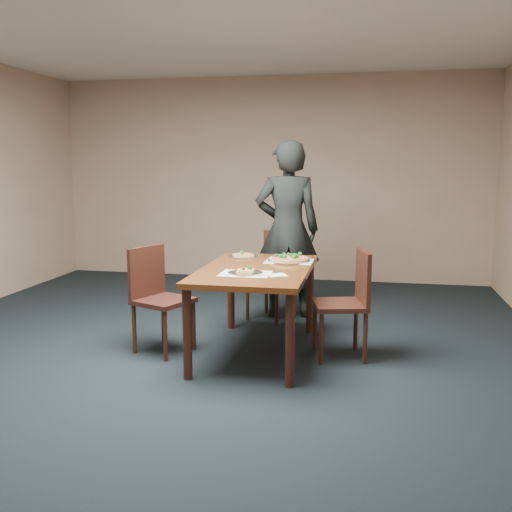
% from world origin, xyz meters
% --- Properties ---
extents(ground, '(8.00, 8.00, 0.00)m').
position_xyz_m(ground, '(0.00, 0.00, 0.00)').
color(ground, black).
rests_on(ground, ground).
extents(room_shell, '(8.00, 8.00, 8.00)m').
position_xyz_m(room_shell, '(0.00, 0.00, 1.74)').
color(room_shell, tan).
rests_on(room_shell, ground).
extents(dining_table, '(0.90, 1.50, 0.75)m').
position_xyz_m(dining_table, '(0.46, 0.74, 0.66)').
color(dining_table, '#4F260F').
rests_on(dining_table, ground).
extents(chair_far, '(0.55, 0.55, 0.91)m').
position_xyz_m(chair_far, '(0.43, 1.92, 0.52)').
color(chair_far, black).
rests_on(chair_far, ground).
extents(chair_left, '(0.55, 0.55, 0.91)m').
position_xyz_m(chair_left, '(-0.41, 0.66, 0.52)').
color(chair_left, black).
rests_on(chair_left, ground).
extents(chair_right, '(0.51, 0.51, 0.91)m').
position_xyz_m(chair_right, '(1.24, 0.80, 0.52)').
color(chair_right, black).
rests_on(chair_right, ground).
extents(diner, '(0.75, 0.56, 1.86)m').
position_xyz_m(diner, '(0.54, 2.02, 0.93)').
color(diner, black).
rests_on(diner, ground).
extents(placemat_main, '(0.42, 0.32, 0.00)m').
position_xyz_m(placemat_main, '(0.69, 1.11, 0.75)').
color(placemat_main, white).
rests_on(placemat_main, dining_table).
extents(placemat_near, '(0.40, 0.30, 0.00)m').
position_xyz_m(placemat_near, '(0.42, 0.47, 0.75)').
color(placemat_near, white).
rests_on(placemat_near, dining_table).
extents(pizza_pan, '(0.39, 0.39, 0.07)m').
position_xyz_m(pizza_pan, '(0.69, 1.10, 0.77)').
color(pizza_pan, silver).
rests_on(pizza_pan, dining_table).
extents(slice_plate_near, '(0.28, 0.28, 0.06)m').
position_xyz_m(slice_plate_near, '(0.43, 0.47, 0.76)').
color(slice_plate_near, silver).
rests_on(slice_plate_near, dining_table).
extents(slice_plate_far, '(0.28, 0.28, 0.06)m').
position_xyz_m(slice_plate_far, '(0.23, 1.27, 0.76)').
color(slice_plate_far, silver).
rests_on(slice_plate_far, dining_table).
extents(napkin, '(0.19, 0.19, 0.01)m').
position_xyz_m(napkin, '(0.69, 0.44, 0.75)').
color(napkin, white).
rests_on(napkin, dining_table).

